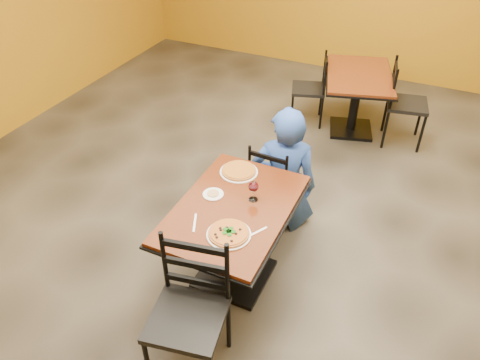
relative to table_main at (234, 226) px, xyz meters
The scene contains 17 objects.
floor 0.75m from the table_main, 90.00° to the left, with size 7.00×8.00×0.01m, color black.
table_main is the anchor object (origin of this frame).
table_second 2.75m from the table_main, 83.78° to the left, with size 1.03×1.27×0.75m.
chair_main_near 0.86m from the table_main, 84.57° to the right, with size 0.46×0.46×1.02m, color black, non-canonical shape.
chair_main_far 0.85m from the table_main, 89.38° to the left, with size 0.38×0.38×0.84m, color black, non-canonical shape.
chair_second_left 2.75m from the table_main, 96.00° to the left, with size 0.39×0.39×0.87m, color black, non-canonical shape.
chair_second_right 2.88m from the table_main, 72.10° to the left, with size 0.44×0.44×0.97m, color black, non-canonical shape.
diner 0.86m from the table_main, 83.50° to the left, with size 0.59×0.39×1.18m, color #1B4498.
plate_main 0.36m from the table_main, 70.80° to the right, with size 0.31×0.31×0.01m, color white.
pizza_main 0.37m from the table_main, 70.80° to the right, with size 0.28×0.28×0.02m, color maroon.
plate_far 0.48m from the table_main, 109.79° to the left, with size 0.31×0.31×0.01m, color white.
pizza_far 0.49m from the table_main, 109.79° to the left, with size 0.28×0.28×0.02m, color #BA8F23.
side_plate 0.29m from the table_main, 162.35° to the left, with size 0.16×0.16×0.01m, color white.
dip 0.30m from the table_main, 162.35° to the left, with size 0.09×0.09×0.01m, color tan.
wine_glass 0.33m from the table_main, 55.24° to the left, with size 0.08×0.08×0.18m, color white, non-canonical shape.
fork 0.38m from the table_main, 122.52° to the right, with size 0.01×0.19×0.00m, color silver.
knife 0.37m from the table_main, 37.40° to the right, with size 0.01×0.21×0.00m, color silver.
Camera 1 is at (1.14, -2.85, 2.96)m, focal length 34.74 mm.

